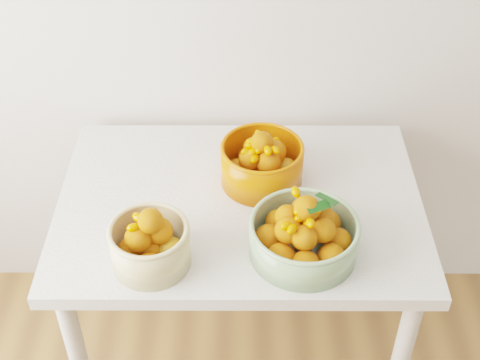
# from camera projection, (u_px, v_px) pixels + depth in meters

# --- Properties ---
(table) EXTENTS (1.00, 0.70, 0.75)m
(table) POSITION_uv_depth(u_px,v_px,m) (240.00, 225.00, 1.90)
(table) COLOR silver
(table) RESTS_ON ground
(bowl_cream) EXTENTS (0.22, 0.22, 0.17)m
(bowl_cream) POSITION_uv_depth(u_px,v_px,m) (150.00, 244.00, 1.62)
(bowl_cream) COLOR #CAB77E
(bowl_cream) RESTS_ON table
(bowl_green) EXTENTS (0.34, 0.34, 0.18)m
(bowl_green) POSITION_uv_depth(u_px,v_px,m) (304.00, 235.00, 1.65)
(bowl_green) COLOR #83A776
(bowl_green) RESTS_ON table
(bowl_orange) EXTENTS (0.30, 0.30, 0.17)m
(bowl_orange) POSITION_uv_depth(u_px,v_px,m) (262.00, 163.00, 1.85)
(bowl_orange) COLOR #D34F07
(bowl_orange) RESTS_ON table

